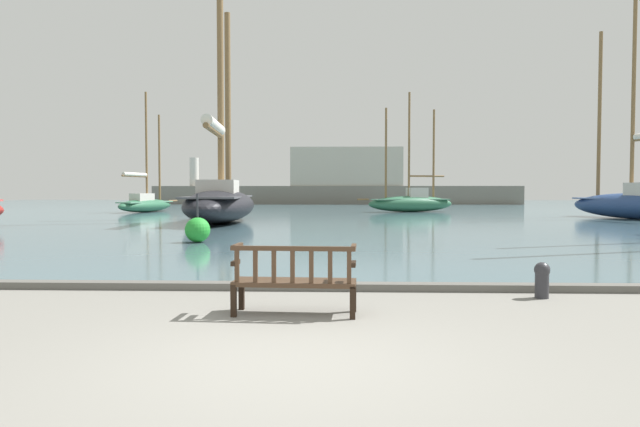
% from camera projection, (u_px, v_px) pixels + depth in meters
% --- Properties ---
extents(ground_plane, '(160.00, 160.00, 0.00)m').
position_uv_depth(ground_plane, '(287.00, 360.00, 5.46)').
color(ground_plane, gray).
extents(harbor_water, '(100.00, 80.00, 0.08)m').
position_uv_depth(harbor_water, '(335.00, 209.00, 49.39)').
color(harbor_water, '#476670').
rests_on(harbor_water, ground).
extents(quay_edge_kerb, '(40.00, 0.30, 0.12)m').
position_uv_depth(quay_edge_kerb, '(309.00, 286.00, 9.30)').
color(quay_edge_kerb, '#5B5954').
rests_on(quay_edge_kerb, ground).
extents(park_bench, '(1.63, 0.60, 0.92)m').
position_uv_depth(park_bench, '(294.00, 279.00, 7.43)').
color(park_bench, black).
rests_on(park_bench, ground).
extents(sailboat_nearest_port, '(3.97, 11.03, 15.15)m').
position_uv_depth(sailboat_nearest_port, '(220.00, 198.00, 27.67)').
color(sailboat_nearest_port, black).
rests_on(sailboat_nearest_port, harbor_water).
extents(sailboat_outer_port, '(7.15, 3.50, 8.46)m').
position_uv_depth(sailboat_outer_port, '(411.00, 201.00, 40.51)').
color(sailboat_outer_port, '#2D6647').
rests_on(sailboat_outer_port, harbor_water).
extents(sailboat_distant_harbor, '(2.88, 7.61, 8.48)m').
position_uv_depth(sailboat_distant_harbor, '(146.00, 202.00, 40.26)').
color(sailboat_distant_harbor, '#2D6647').
rests_on(sailboat_distant_harbor, harbor_water).
extents(sailboat_far_port, '(4.85, 8.69, 12.58)m').
position_uv_depth(sailboat_far_port, '(635.00, 200.00, 30.60)').
color(sailboat_far_port, navy).
rests_on(sailboat_far_port, harbor_water).
extents(mooring_bollard, '(0.23, 0.23, 0.55)m').
position_uv_depth(mooring_bollard, '(542.00, 278.00, 8.59)').
color(mooring_bollard, '#2D2D33').
rests_on(mooring_bollard, ground).
extents(channel_buoy, '(0.75, 0.75, 1.45)m').
position_uv_depth(channel_buoy, '(198.00, 230.00, 16.88)').
color(channel_buoy, green).
rests_on(channel_buoy, harbor_water).
extents(far_breakwater, '(40.66, 2.40, 6.37)m').
position_uv_depth(far_breakwater, '(338.00, 185.00, 63.24)').
color(far_breakwater, slate).
rests_on(far_breakwater, ground).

